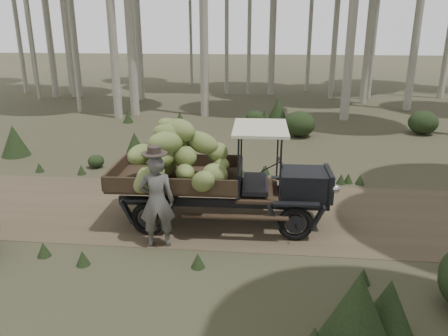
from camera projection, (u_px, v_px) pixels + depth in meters
The scene contains 5 objects.
ground at pixel (209, 211), 10.75m from camera, with size 120.00×120.00×0.00m, color #473D2B.
dirt_track at pixel (209, 211), 10.75m from camera, with size 70.00×4.00×0.01m, color brown.
banana_truck at pixel (200, 163), 9.70m from camera, with size 5.04×2.40×2.50m.
farmer at pixel (157, 200), 8.77m from camera, with size 0.80×0.62×2.13m.
undergrowth at pixel (322, 217), 9.11m from camera, with size 19.84×23.80×1.38m.
Camera 1 is at (1.37, -9.80, 4.37)m, focal length 35.00 mm.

